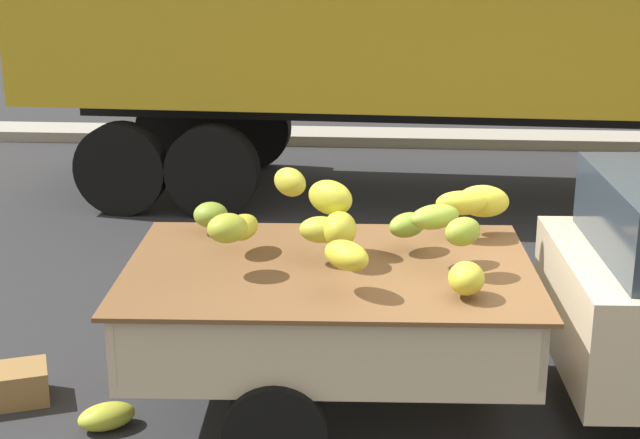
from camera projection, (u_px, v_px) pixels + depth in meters
The scene contains 5 objects.
ground at pixel (539, 422), 6.55m from camera, with size 220.00×220.00×0.00m, color #28282B.
curb_strip at pixel (458, 139), 14.78m from camera, with size 80.00×0.80×0.16m, color gray.
pickup_truck at pixel (612, 296), 6.40m from camera, with size 4.88×2.05×1.70m.
fallen_banana_bunch_near_tailgate at pixel (107, 416), 6.46m from camera, with size 0.39×0.25×0.17m, color #A9AF2F.
produce_crate at pixel (10, 385), 6.81m from camera, with size 0.52×0.36×0.25m, color olive.
Camera 1 is at (-1.07, -5.93, 3.28)m, focal length 53.65 mm.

